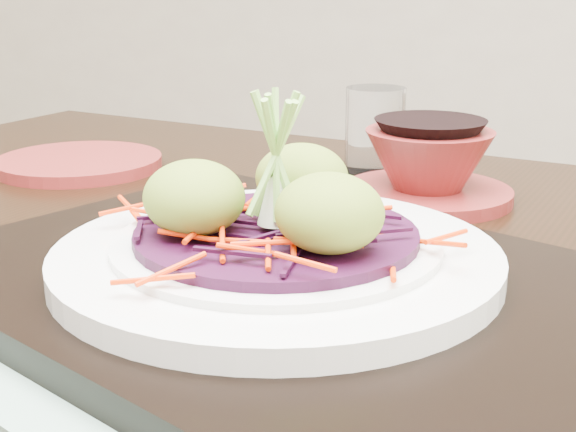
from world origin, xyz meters
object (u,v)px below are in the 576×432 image
at_px(terracotta_side_plate, 79,163).
at_px(water_glass, 375,130).
at_px(serving_tray, 277,285).
at_px(white_plate, 276,256).
at_px(dining_table, 291,378).
at_px(terracotta_bowl_set, 428,169).

relative_size(terracotta_side_plate, water_glass, 1.99).
distance_m(serving_tray, white_plate, 0.02).
height_order(dining_table, water_glass, water_glass).
xyz_separation_m(dining_table, white_plate, (0.03, -0.09, 0.14)).
xyz_separation_m(white_plate, terracotta_bowl_set, (0.04, 0.29, -0.00)).
distance_m(serving_tray, water_glass, 0.38).
xyz_separation_m(white_plate, water_glass, (-0.04, 0.38, 0.01)).
height_order(white_plate, terracotta_side_plate, white_plate).
distance_m(dining_table, terracotta_side_plate, 0.39).
bearing_deg(white_plate, terracotta_side_plate, 142.37).
bearing_deg(terracotta_side_plate, white_plate, -37.63).
height_order(terracotta_side_plate, terracotta_bowl_set, terracotta_bowl_set).
relative_size(serving_tray, water_glass, 4.85).
distance_m(water_glass, terracotta_bowl_set, 0.12).
bearing_deg(serving_tray, terracotta_side_plate, 161.81).
relative_size(white_plate, terracotta_bowl_set, 1.35).
bearing_deg(white_plate, terracotta_bowl_set, 82.90).
distance_m(white_plate, water_glass, 0.38).
relative_size(white_plate, water_glass, 3.15).
distance_m(serving_tray, terracotta_side_plate, 0.44).
bearing_deg(dining_table, terracotta_bowl_set, 79.74).
relative_size(dining_table, water_glass, 14.91).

